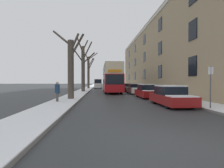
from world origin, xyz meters
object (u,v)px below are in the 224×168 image
object	(u,v)px
parked_car_3	(128,88)
pedestrian_left_sidewalk	(57,91)
bare_tree_left_0	(71,66)
bare_tree_left_2	(89,71)
parked_car_0	(171,96)
bare_tree_left_1	(83,66)
parked_car_1	(147,92)
street_sign_post	(211,85)
parked_car_2	(135,89)
oncoming_van	(98,83)
double_decker_bus	(112,77)

from	to	relation	value
parked_car_3	pedestrian_left_sidewalk	size ratio (longest dim) A/B	2.26
bare_tree_left_0	bare_tree_left_2	distance (m)	26.35
parked_car_0	pedestrian_left_sidewalk	xyz separation A→B (m)	(-8.47, 1.90, 0.29)
parked_car_0	bare_tree_left_1	bearing A→B (deg)	115.03
bare_tree_left_0	parked_car_1	size ratio (longest dim) A/B	1.55
parked_car_1	street_sign_post	bearing A→B (deg)	-80.90
bare_tree_left_0	parked_car_2	distance (m)	11.86
street_sign_post	oncoming_van	bearing A→B (deg)	100.64
oncoming_van	parked_car_2	bearing A→B (deg)	-75.56
bare_tree_left_2	parked_car_3	xyz separation A→B (m)	(7.68, -11.93, -3.68)
double_decker_bus	parked_car_2	xyz separation A→B (m)	(3.12, -3.13, -1.80)
parked_car_1	street_sign_post	world-z (taller)	street_sign_post
pedestrian_left_sidewalk	street_sign_post	size ratio (longest dim) A/B	0.66
bare_tree_left_0	bare_tree_left_1	xyz separation A→B (m)	(0.02, 12.44, 1.18)
oncoming_van	street_sign_post	world-z (taller)	street_sign_post
parked_car_1	pedestrian_left_sidewalk	distance (m)	9.50
parked_car_1	parked_car_3	size ratio (longest dim) A/B	1.12
bare_tree_left_1	pedestrian_left_sidewalk	world-z (taller)	bare_tree_left_1
bare_tree_left_0	double_decker_bus	bearing A→B (deg)	68.42
parked_car_2	bare_tree_left_0	bearing A→B (deg)	-132.05
parked_car_2	street_sign_post	distance (m)	15.32
oncoming_van	street_sign_post	bearing A→B (deg)	-79.36
oncoming_van	parked_car_1	bearing A→B (deg)	-78.88
bare_tree_left_0	parked_car_0	world-z (taller)	bare_tree_left_0
double_decker_bus	parked_car_0	bearing A→B (deg)	-78.90
street_sign_post	double_decker_bus	bearing A→B (deg)	103.79
parked_car_0	street_sign_post	distance (m)	2.93
bare_tree_left_0	oncoming_van	size ratio (longest dim) A/B	1.25
parked_car_3	bare_tree_left_1	bearing A→B (deg)	-165.83
parked_car_2	parked_car_1	bearing A→B (deg)	-90.00
street_sign_post	bare_tree_left_1	bearing A→B (deg)	115.63
bare_tree_left_2	parked_car_0	distance (m)	31.66
bare_tree_left_0	street_sign_post	bearing A→B (deg)	-35.83
parked_car_1	pedestrian_left_sidewalk	xyz separation A→B (m)	(-8.47, -4.29, 0.29)
parked_car_3	pedestrian_left_sidewalk	world-z (taller)	pedestrian_left_sidewalk
bare_tree_left_1	bare_tree_left_2	world-z (taller)	bare_tree_left_2
parked_car_3	pedestrian_left_sidewalk	distance (m)	18.69
parked_car_1	parked_car_3	distance (m)	12.37
parked_car_3	pedestrian_left_sidewalk	xyz separation A→B (m)	(-8.47, -16.66, 0.29)
parked_car_2	street_sign_post	bearing A→B (deg)	-84.81
bare_tree_left_0	pedestrian_left_sidewalk	xyz separation A→B (m)	(-0.69, -2.27, -2.18)
parked_car_1	parked_car_2	xyz separation A→B (m)	(0.00, 6.60, 0.02)
parked_car_0	street_sign_post	bearing A→B (deg)	-60.45
pedestrian_left_sidewalk	parked_car_2	bearing A→B (deg)	-45.22
parked_car_1	pedestrian_left_sidewalk	world-z (taller)	pedestrian_left_sidewalk
parked_car_3	oncoming_van	bearing A→B (deg)	109.49
parked_car_1	pedestrian_left_sidewalk	bearing A→B (deg)	-153.11
oncoming_van	street_sign_post	xyz separation A→B (m)	(6.85, -36.44, 0.20)
double_decker_bus	bare_tree_left_0	bearing A→B (deg)	-111.58
bare_tree_left_1	parked_car_3	distance (m)	8.79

